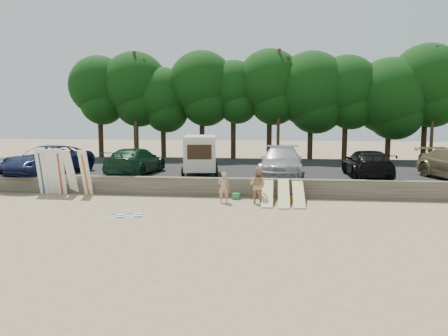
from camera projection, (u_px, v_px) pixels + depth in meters
The scene contains 23 objects.
ground at pixel (236, 208), 20.47m from camera, with size 120.00×120.00×0.00m, color tan.
seawall at pixel (241, 187), 23.37m from camera, with size 44.00×0.50×1.00m, color #6B6356.
parking_lot at pixel (250, 173), 30.79m from camera, with size 44.00×14.50×0.70m, color #282828.
treeline at pixel (270, 88), 36.88m from camera, with size 33.32×6.31×9.47m.
utility_poles at pixel (279, 103), 35.39m from camera, with size 25.80×0.26×9.00m.
box_trailer at pixel (200, 153), 27.02m from camera, with size 2.61×4.00×2.39m.
car_0 at pixel (48, 160), 27.07m from camera, with size 2.96×6.43×1.79m, color #121940.
car_1 at pixel (136, 161), 27.26m from camera, with size 2.29×5.64×1.64m, color #12311E.
car_2 at pixel (281, 162), 26.39m from camera, with size 2.45×6.03×1.75m, color #AEAEB3.
car_3 at pixel (367, 164), 25.75m from camera, with size 2.27×5.57×1.62m, color black.
surfboard_upright_0 at pixel (42, 171), 23.93m from camera, with size 0.50×0.06×2.60m, color white.
surfboard_upright_1 at pixel (51, 172), 23.93m from camera, with size 0.50×0.06×2.60m, color white.
surfboard_upright_2 at pixel (60, 172), 23.81m from camera, with size 0.50×0.06×2.60m, color white.
surfboard_upright_3 at pixel (70, 172), 23.83m from camera, with size 0.50×0.06×2.60m, color white.
surfboard_upright_4 at pixel (85, 173), 23.65m from camera, with size 0.50×0.06×2.60m, color white.
surfboard_low_0 at pixel (267, 192), 21.74m from camera, with size 0.56×3.00×0.07m, color #D7CF87.
surfboard_low_1 at pixel (284, 193), 21.50m from camera, with size 0.56×3.00×0.07m, color #D7CF87.
surfboard_low_2 at pixel (298, 193), 21.57m from camera, with size 0.56×3.00×0.07m, color #D7CF87.
beachgoer_a at pixel (224, 187), 21.73m from camera, with size 0.57×0.37×1.56m, color tan.
beachgoer_b at pixel (258, 185), 21.53m from camera, with size 0.88×0.69×1.81m, color tan.
cooler at pixel (236, 196), 22.67m from camera, with size 0.38×0.30×0.32m, color #25894A.
gear_bag at pixel (290, 198), 22.52m from camera, with size 0.30×0.25×0.22m, color orange.
beach_towel at pixel (125, 216), 18.84m from camera, with size 1.50×1.50×0.00m, color white.
Camera 1 is at (1.79, -20.04, 4.25)m, focal length 35.00 mm.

